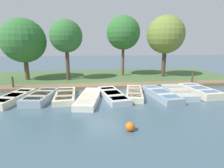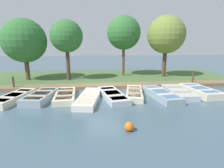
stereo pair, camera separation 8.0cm
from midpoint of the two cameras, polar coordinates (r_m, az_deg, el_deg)
The scene contains 19 objects.
ground_plane at distance 11.70m, azimuth -2.71°, elevation -2.57°, with size 80.00×80.00×0.00m, color #425B6B.
shore_bank at distance 16.55m, azimuth -4.01°, elevation 2.28°, with size 8.00×24.00×0.18m.
dock_walkway at distance 12.89m, azimuth -3.14°, elevation -0.62°, with size 1.22×21.97×0.23m.
rowboat_0 at distance 11.23m, azimuth -29.64°, elevation -3.93°, with size 3.16×1.64×0.38m.
rowboat_1 at distance 10.78m, azimuth -22.34°, elevation -3.76°, with size 3.00×1.61×0.41m.
rowboat_2 at distance 10.64m, azimuth -15.24°, elevation -3.66°, with size 3.10×1.32×0.34m.
rowboat_3 at distance 9.95m, azimuth -7.67°, elevation -4.47°, with size 3.72×1.64×0.33m.
rowboat_4 at distance 10.36m, azimuth -0.02°, elevation -3.62°, with size 3.55×1.67×0.34m.
rowboat_5 at distance 10.90m, azimuth 7.09°, elevation -2.92°, with size 3.32×1.65×0.33m.
rowboat_6 at distance 10.86m, azimuth 15.42°, elevation -3.18°, with size 3.48×1.38×0.39m.
rowboat_7 at distance 11.81m, azimuth 20.59°, elevation -2.38°, with size 3.22×1.33×0.35m.
rowboat_8 at distance 12.49m, azimuth 26.46°, elevation -1.94°, with size 3.02×1.41×0.43m.
mooring_post_near at distance 13.76m, azimuth -29.78°, elevation 0.18°, with size 0.14×0.14×0.98m.
mooring_post_far at distance 14.83m, azimuth 24.57°, elevation 1.51°, with size 0.14×0.14×0.98m.
buoy at distance 6.57m, azimuth 5.55°, elevation -13.65°, with size 0.35×0.35×0.35m.
park_tree_far_left at distance 16.21m, azimuth -27.03°, elevation 12.45°, with size 3.53×3.53×5.17m.
park_tree_left at distance 14.94m, azimuth -14.90°, elevation 14.76°, with size 2.60×2.60×5.06m.
park_tree_center at distance 16.77m, azimuth 3.57°, elevation 16.32°, with size 3.09×3.09×5.70m.
park_tree_right at distance 16.92m, azimuth 16.95°, elevation 15.07°, with size 3.35×3.35×5.63m.
Camera 1 is at (11.25, -0.85, 3.09)m, focal length 28.00 mm.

